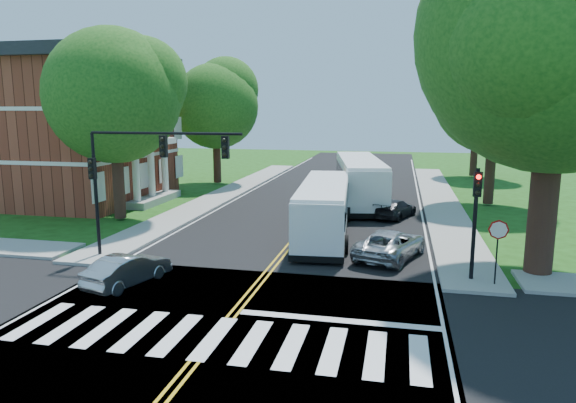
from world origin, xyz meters
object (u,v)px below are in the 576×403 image
(bus_lead, at_px, (324,208))
(suv, at_px, (391,244))
(dark_sedan, at_px, (395,209))
(signal_nw, at_px, (141,164))
(bus_follow, at_px, (359,180))
(signal_ne, at_px, (476,209))
(hatchback, at_px, (128,269))

(bus_lead, distance_m, suv, 5.12)
(bus_lead, bearing_deg, dark_sedan, -128.58)
(signal_nw, bearing_deg, bus_follow, 63.24)
(signal_nw, distance_m, signal_ne, 14.13)
(suv, relative_size, dark_sedan, 1.20)
(signal_nw, relative_size, suv, 1.51)
(signal_ne, distance_m, dark_sedan, 12.50)
(bus_lead, xyz_separation_m, dark_sedan, (3.73, 5.57, -0.96))
(bus_lead, height_order, dark_sedan, bus_lead)
(signal_nw, relative_size, dark_sedan, 1.81)
(bus_follow, relative_size, hatchback, 3.47)
(signal_ne, height_order, suv, signal_ne)
(signal_nw, height_order, suv, signal_nw)
(bus_lead, xyz_separation_m, bus_follow, (1.08, 10.18, 0.19))
(signal_ne, height_order, hatchback, signal_ne)
(signal_nw, height_order, bus_lead, signal_nw)
(hatchback, height_order, suv, suv)
(signal_nw, height_order, bus_follow, signal_nw)
(dark_sedan, bearing_deg, bus_follow, -38.82)
(hatchback, bearing_deg, suv, -133.45)
(dark_sedan, bearing_deg, signal_nw, 68.61)
(bus_lead, bearing_deg, signal_nw, 36.28)
(bus_follow, bearing_deg, bus_lead, 74.06)
(bus_follow, xyz_separation_m, hatchback, (-7.40, -19.62, -1.11))
(bus_lead, distance_m, bus_follow, 10.24)
(bus_follow, bearing_deg, hatchback, 59.45)
(dark_sedan, bearing_deg, signal_ne, 125.90)
(signal_nw, relative_size, bus_follow, 0.56)
(bus_lead, distance_m, dark_sedan, 6.77)
(hatchback, bearing_deg, dark_sedan, -108.05)
(bus_lead, bearing_deg, hatchback, 51.38)
(signal_nw, bearing_deg, suv, 14.43)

